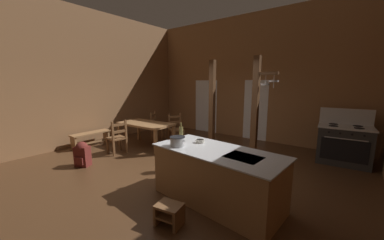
{
  "coord_description": "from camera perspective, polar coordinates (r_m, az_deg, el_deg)",
  "views": [
    {
      "loc": [
        3.12,
        -3.48,
        1.98
      ],
      "look_at": [
        -0.09,
        0.7,
        1.05
      ],
      "focal_mm": 20.14,
      "sensor_mm": 36.0,
      "label": 1
    }
  ],
  "objects": [
    {
      "name": "ground_plane",
      "position": [
        5.09,
        -4.12,
        -13.49
      ],
      "size": [
        8.25,
        8.15,
        0.1
      ],
      "primitive_type": "cube",
      "color": "#4C301C"
    },
    {
      "name": "wall_back",
      "position": [
        7.87,
        14.44,
        10.67
      ],
      "size": [
        8.25,
        0.14,
        4.23
      ],
      "primitive_type": "cube",
      "color": "#93663F",
      "rests_on": "ground_plane"
    },
    {
      "name": "wall_left",
      "position": [
        7.74,
        -26.17,
        10.0
      ],
      "size": [
        0.14,
        8.15,
        4.23
      ],
      "primitive_type": "cube",
      "color": "#93663F",
      "rests_on": "ground_plane"
    },
    {
      "name": "glazed_door_back_left",
      "position": [
        8.66,
        3.68,
        3.65
      ],
      "size": [
        1.0,
        0.01,
        2.05
      ],
      "primitive_type": "cube",
      "color": "white",
      "rests_on": "ground_plane"
    },
    {
      "name": "glazed_panel_back_right",
      "position": [
        7.72,
        16.42,
        2.49
      ],
      "size": [
        0.84,
        0.01,
        2.05
      ],
      "primitive_type": "cube",
      "color": "white",
      "rests_on": "ground_plane"
    },
    {
      "name": "kitchen_island",
      "position": [
        3.7,
        6.54,
        -14.56
      ],
      "size": [
        2.23,
        1.13,
        0.89
      ],
      "color": "#9E7044",
      "rests_on": "ground_plane"
    },
    {
      "name": "stove_range",
      "position": [
        6.49,
        35.19,
        -5.21
      ],
      "size": [
        1.2,
        0.9,
        1.32
      ],
      "color": "#2F2F2F",
      "rests_on": "ground_plane"
    },
    {
      "name": "support_post_with_pot_rack",
      "position": [
        5.32,
        16.65,
        3.02
      ],
      "size": [
        0.57,
        0.21,
        2.58
      ],
      "color": "brown",
      "rests_on": "ground_plane"
    },
    {
      "name": "support_post_center",
      "position": [
        6.13,
        5.31,
        3.5
      ],
      "size": [
        0.14,
        0.14,
        2.58
      ],
      "color": "brown",
      "rests_on": "ground_plane"
    },
    {
      "name": "step_stool",
      "position": [
        3.29,
        -6.04,
        -23.22
      ],
      "size": [
        0.4,
        0.34,
        0.3
      ],
      "color": "brown",
      "rests_on": "ground_plane"
    },
    {
      "name": "dining_table",
      "position": [
        6.8,
        -12.11,
        -1.48
      ],
      "size": [
        1.74,
        0.97,
        0.74
      ],
      "color": "#9E7044",
      "rests_on": "ground_plane"
    },
    {
      "name": "ladderback_chair_near_window",
      "position": [
        6.36,
        -19.11,
        -4.45
      ],
      "size": [
        0.49,
        0.49,
        0.95
      ],
      "color": "brown",
      "rests_on": "ground_plane"
    },
    {
      "name": "ladderback_chair_by_post",
      "position": [
        7.69,
        -9.24,
        -1.59
      ],
      "size": [
        0.59,
        0.59,
        0.95
      ],
      "color": "brown",
      "rests_on": "ground_plane"
    },
    {
      "name": "ladderback_chair_at_table_end",
      "position": [
        7.16,
        -4.29,
        -2.35
      ],
      "size": [
        0.6,
        0.6,
        0.95
      ],
      "color": "brown",
      "rests_on": "ground_plane"
    },
    {
      "name": "bench_along_left_wall",
      "position": [
        7.42,
        -25.22,
        -4.07
      ],
      "size": [
        0.36,
        1.16,
        0.44
      ],
      "color": "#9E7044",
      "rests_on": "ground_plane"
    },
    {
      "name": "backpack",
      "position": [
        5.78,
        -27.07,
        -7.86
      ],
      "size": [
        0.38,
        0.37,
        0.6
      ],
      "color": "maroon",
      "rests_on": "ground_plane"
    },
    {
      "name": "stockpot_on_counter",
      "position": [
        3.72,
        -3.85,
        -5.67
      ],
      "size": [
        0.33,
        0.26,
        0.16
      ],
      "color": "silver",
      "rests_on": "kitchen_island"
    },
    {
      "name": "mixing_bowl_on_counter",
      "position": [
        3.93,
        2.14,
        -5.6
      ],
      "size": [
        0.16,
        0.16,
        0.06
      ],
      "color": "silver",
      "rests_on": "kitchen_island"
    },
    {
      "name": "bottle_tall_on_counter",
      "position": [
        4.17,
        -2.92,
        -3.31
      ],
      "size": [
        0.08,
        0.08,
        0.32
      ],
      "color": "brown",
      "rests_on": "kitchen_island"
    }
  ]
}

